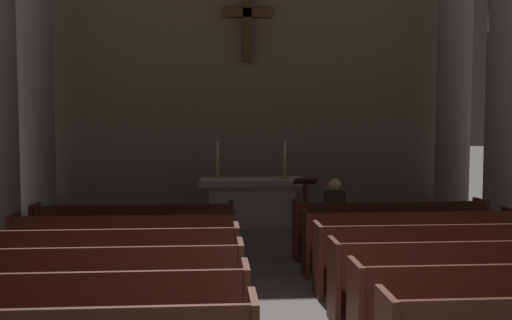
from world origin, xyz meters
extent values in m
cube|color=#4C2319|center=(-2.06, 0.80, 0.70)|extent=(3.01, 0.05, 0.50)
cube|color=#4C2319|center=(-0.52, 1.01, 0.47)|extent=(0.06, 0.50, 0.95)
cube|color=#4C2319|center=(-2.06, 2.05, 0.42)|extent=(3.01, 0.40, 0.05)
cube|color=#4C2319|center=(-2.06, 1.83, 0.70)|extent=(3.01, 0.05, 0.50)
cube|color=#4C2319|center=(-2.06, 2.23, 0.20)|extent=(3.01, 0.04, 0.40)
cube|color=#4C2319|center=(-0.52, 2.03, 0.47)|extent=(0.06, 0.50, 0.95)
cube|color=#4C2319|center=(-2.06, 3.08, 0.42)|extent=(3.01, 0.40, 0.05)
cube|color=#4C2319|center=(-2.06, 2.85, 0.70)|extent=(3.01, 0.05, 0.50)
cube|color=#4C2319|center=(-2.06, 3.26, 0.20)|extent=(3.01, 0.04, 0.40)
cube|color=#4C2319|center=(-0.52, 3.06, 0.47)|extent=(0.06, 0.50, 0.95)
cube|color=#4C2319|center=(-2.06, 4.10, 0.42)|extent=(3.01, 0.40, 0.05)
cube|color=#4C2319|center=(-2.06, 3.88, 0.70)|extent=(3.01, 0.05, 0.50)
cube|color=#4C2319|center=(-2.06, 4.28, 0.20)|extent=(3.01, 0.04, 0.40)
cube|color=#4C2319|center=(-0.52, 4.08, 0.47)|extent=(0.06, 0.50, 0.95)
cube|color=#4C2319|center=(-3.60, 4.08, 0.47)|extent=(0.06, 0.50, 0.95)
cube|color=#4C2319|center=(-2.06, 5.13, 0.42)|extent=(3.01, 0.40, 0.05)
cube|color=#4C2319|center=(-2.06, 4.90, 0.70)|extent=(3.01, 0.05, 0.50)
cube|color=#4C2319|center=(-2.06, 5.31, 0.20)|extent=(3.01, 0.04, 0.40)
cube|color=#4C2319|center=(-0.52, 5.11, 0.47)|extent=(0.06, 0.50, 0.95)
cube|color=#4C2319|center=(-3.60, 5.11, 0.47)|extent=(0.06, 0.50, 0.95)
cube|color=#4C2319|center=(2.06, 1.03, 0.42)|extent=(3.01, 0.40, 0.05)
cube|color=#4C2319|center=(0.52, 1.01, 0.47)|extent=(0.06, 0.50, 0.95)
cube|color=#4C2319|center=(2.06, 2.05, 0.42)|extent=(3.01, 0.40, 0.05)
cube|color=#4C2319|center=(2.06, 1.83, 0.70)|extent=(3.01, 0.05, 0.50)
cube|color=#4C2319|center=(2.06, 2.23, 0.20)|extent=(3.01, 0.04, 0.40)
cube|color=#4C2319|center=(0.52, 2.03, 0.47)|extent=(0.06, 0.50, 0.95)
cube|color=#4C2319|center=(2.06, 3.08, 0.42)|extent=(3.01, 0.40, 0.05)
cube|color=#4C2319|center=(2.06, 2.85, 0.70)|extent=(3.01, 0.05, 0.50)
cube|color=#4C2319|center=(2.06, 3.26, 0.20)|extent=(3.01, 0.04, 0.40)
cube|color=#4C2319|center=(0.52, 3.06, 0.47)|extent=(0.06, 0.50, 0.95)
cube|color=#4C2319|center=(2.06, 4.10, 0.42)|extent=(3.01, 0.40, 0.05)
cube|color=#4C2319|center=(2.06, 3.88, 0.70)|extent=(3.01, 0.05, 0.50)
cube|color=#4C2319|center=(2.06, 4.28, 0.20)|extent=(3.01, 0.04, 0.40)
cube|color=#4C2319|center=(0.52, 4.08, 0.47)|extent=(0.06, 0.50, 0.95)
cube|color=#4C2319|center=(3.60, 4.08, 0.47)|extent=(0.06, 0.50, 0.95)
cube|color=#4C2319|center=(2.06, 5.13, 0.42)|extent=(3.01, 0.40, 0.05)
cube|color=#4C2319|center=(2.06, 4.90, 0.70)|extent=(3.01, 0.05, 0.50)
cube|color=#4C2319|center=(2.06, 5.31, 0.20)|extent=(3.01, 0.04, 0.40)
cube|color=#4C2319|center=(0.52, 5.11, 0.47)|extent=(0.06, 0.50, 0.95)
cube|color=#4C2319|center=(3.60, 5.11, 0.47)|extent=(0.06, 0.50, 0.95)
cube|color=gray|center=(4.48, 6.10, 0.10)|extent=(1.03, 1.03, 0.20)
cylinder|color=gray|center=(4.48, 6.10, 3.28)|extent=(0.74, 0.74, 6.55)
cube|color=gray|center=(-4.48, 8.55, 0.10)|extent=(1.03, 1.03, 0.20)
cylinder|color=gray|center=(-4.48, 8.55, 3.28)|extent=(0.74, 0.74, 6.55)
cube|color=gray|center=(4.48, 8.55, 0.10)|extent=(1.03, 1.03, 0.20)
cylinder|color=gray|center=(4.48, 8.55, 3.28)|extent=(0.74, 0.74, 6.55)
cube|color=#A8A399|center=(0.00, 8.08, 0.44)|extent=(1.76, 0.72, 0.88)
cube|color=#A8A399|center=(0.00, 8.08, 0.94)|extent=(2.20, 0.90, 0.12)
cube|color=silver|center=(0.00, 8.08, 1.00)|extent=(2.09, 0.86, 0.01)
cylinder|color=#B79338|center=(-0.70, 8.08, 1.02)|extent=(0.16, 0.16, 0.02)
cylinder|color=#B79338|center=(-0.70, 8.08, 1.23)|extent=(0.07, 0.07, 0.43)
cylinder|color=silver|center=(-0.70, 8.08, 1.62)|extent=(0.04, 0.04, 0.35)
cylinder|color=#B79338|center=(0.70, 8.08, 1.02)|extent=(0.16, 0.16, 0.02)
cylinder|color=#B79338|center=(0.70, 8.08, 1.23)|extent=(0.07, 0.07, 0.43)
cylinder|color=silver|center=(0.70, 8.08, 1.62)|extent=(0.04, 0.04, 0.35)
cube|color=gray|center=(0.00, 9.77, 4.00)|extent=(10.15, 0.25, 8.00)
cube|color=brown|center=(0.00, 9.54, 4.40)|extent=(0.20, 0.20, 1.70)
cube|color=brown|center=(0.00, 9.54, 4.66)|extent=(1.09, 0.20, 0.20)
cylinder|color=#4C2319|center=(0.95, 6.88, 0.02)|extent=(0.36, 0.36, 0.04)
cylinder|color=#4C2319|center=(0.95, 6.88, 0.53)|extent=(0.10, 0.10, 1.05)
cube|color=#4C2319|center=(0.95, 6.88, 1.08)|extent=(0.44, 0.31, 0.15)
cube|color=#26262B|center=(1.14, 5.31, 0.23)|extent=(0.24, 0.14, 0.45)
cube|color=#26262B|center=(1.14, 5.18, 0.51)|extent=(0.28, 0.36, 0.12)
cube|color=#2D2319|center=(1.14, 5.05, 0.84)|extent=(0.32, 0.20, 0.54)
sphere|color=beige|center=(1.14, 5.05, 1.22)|extent=(0.20, 0.20, 0.20)
camera|label=1|loc=(-0.84, -4.64, 2.34)|focal=43.15mm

